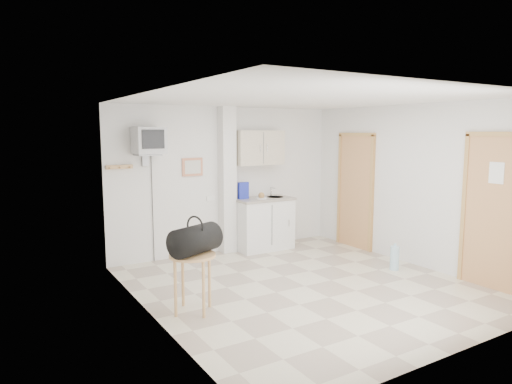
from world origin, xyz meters
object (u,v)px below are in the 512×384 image
water_bottle (395,258)px  duffel_bag (195,240)px  crt_television (149,141)px  round_table (192,264)px

water_bottle → duffel_bag: bearing=178.7°
crt_television → duffel_bag: bearing=-94.6°
duffel_bag → water_bottle: duffel_bag is taller
round_table → duffel_bag: duffel_bag is taller
duffel_bag → water_bottle: 3.30m
round_table → duffel_bag: size_ratio=1.01×
crt_television → round_table: 2.47m
duffel_bag → water_bottle: size_ratio=1.68×
round_table → water_bottle: bearing=-1.6°
crt_television → water_bottle: crt_television is taller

